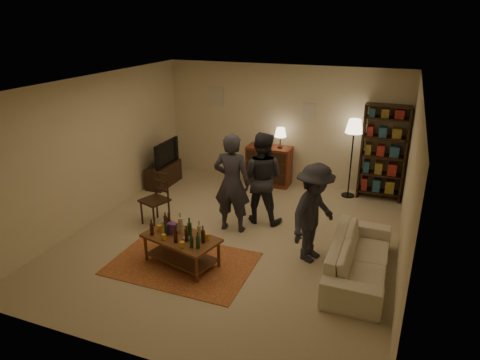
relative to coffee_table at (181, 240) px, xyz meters
The scene contains 13 objects.
floor 1.22m from the coffee_table, 67.82° to the left, with size 6.00×6.00×0.00m, color #C6B793.
room_shell 4.28m from the coffee_table, 93.05° to the left, with size 6.00×6.00×6.00m.
rug 0.42m from the coffee_table, 77.02° to the right, with size 2.20×1.50×0.01m, color brown.
coffee_table is the anchor object (origin of this frame).
dining_chair 1.59m from the coffee_table, 134.63° to the left, with size 0.57×0.57×1.03m.
tv_stand 3.50m from the coffee_table, 125.09° to the left, with size 0.40×1.00×1.06m.
dresser 3.78m from the coffee_table, 86.35° to the left, with size 1.00×0.50×1.36m.
bookshelf 4.72m from the coffee_table, 55.12° to the left, with size 0.90×0.34×2.02m.
floor_lamp 4.37m from the coffee_table, 60.89° to the left, with size 0.36×0.36×1.70m.
sofa 2.72m from the coffee_table, 14.14° to the left, with size 2.08×0.81×0.61m, color beige.
person_left 1.49m from the coffee_table, 77.86° to the left, with size 0.67×0.44×1.82m, color #2A2A32.
person_right 2.07m from the coffee_table, 70.75° to the left, with size 0.85×0.66×1.74m, color #27282F.
person_by_sofa 2.11m from the coffee_table, 25.52° to the left, with size 1.05×0.60×1.62m, color #24252B.
Camera 1 is at (2.53, -6.19, 3.70)m, focal length 32.00 mm.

